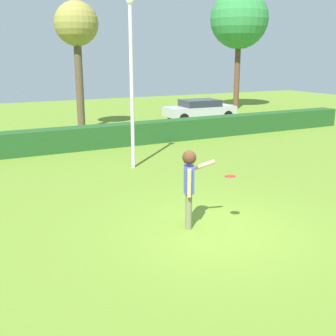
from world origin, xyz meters
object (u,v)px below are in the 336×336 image
at_px(lamppost, 131,77).
at_px(oak_tree, 77,27).
at_px(person, 189,180).
at_px(maple_tree, 239,20).
at_px(parked_car_silver, 200,109).
at_px(frisbee, 230,176).

relative_size(lamppost, oak_tree, 0.87).
height_order(person, lamppost, lamppost).
xyz_separation_m(person, maple_tree, (14.48, 17.95, 5.13)).
relative_size(lamppost, parked_car_silver, 1.30).
bearing_deg(parked_car_silver, frisbee, -119.40).
height_order(frisbee, oak_tree, oak_tree).
height_order(person, maple_tree, maple_tree).
bearing_deg(maple_tree, person, -128.88).
height_order(parked_car_silver, oak_tree, oak_tree).
bearing_deg(oak_tree, maple_tree, 17.17).
xyz_separation_m(frisbee, maple_tree, (13.70, 18.38, 5.04)).
bearing_deg(oak_tree, person, -96.63).
bearing_deg(lamppost, parked_car_silver, 46.97).
bearing_deg(frisbee, person, 151.57).
distance_m(frisbee, oak_tree, 14.95).
bearing_deg(oak_tree, frisbee, -93.36).
bearing_deg(parked_car_silver, person, -122.46).
bearing_deg(oak_tree, parked_car_silver, 0.11).
bearing_deg(frisbee, maple_tree, 53.30).
bearing_deg(person, lamppost, 79.97).
bearing_deg(oak_tree, lamppost, -94.40).
xyz_separation_m(frisbee, oak_tree, (0.85, 14.40, 3.93)).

